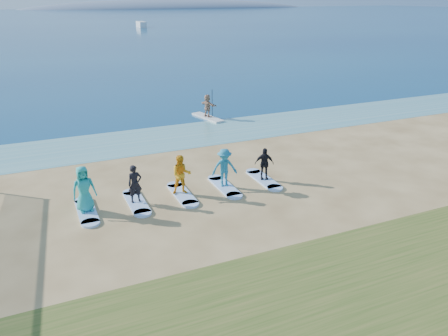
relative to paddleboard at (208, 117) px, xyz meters
name	(u,v)px	position (x,y,z in m)	size (l,w,h in m)	color
ground	(212,217)	(-5.33, -13.70, -0.06)	(600.00, 600.00, 0.00)	tan
shallow_water	(144,140)	(-5.33, -3.20, -0.05)	(600.00, 600.00, 0.00)	teal
ocean	(38,20)	(-5.33, 146.30, -0.05)	(600.00, 600.00, 0.00)	navy
island_ridge	(175,8)	(89.67, 286.30, -0.06)	(220.00, 56.00, 18.00)	slate
paddleboard	(208,117)	(0.00, 0.00, 0.00)	(0.70, 3.00, 0.12)	silver
paddleboarder	(208,106)	(0.00, 0.00, 0.84)	(1.45, 0.46, 1.56)	tan
boat_offshore_b	(141,27)	(18.92, 95.74, -0.06)	(1.78, 6.09, 1.51)	silver
surfboard_0	(87,211)	(-9.71, -11.33, -0.01)	(0.70, 2.20, 0.09)	#A4C9FF
student_0	(84,189)	(-9.71, -11.33, 0.96)	(0.91, 0.59, 1.86)	teal
surfboard_1	(136,202)	(-7.72, -11.33, -0.01)	(0.70, 2.20, 0.09)	#A4C9FF
student_1	(135,184)	(-7.72, -11.33, 0.82)	(0.58, 0.38, 1.58)	black
surfboard_2	(182,194)	(-5.73, -11.33, -0.01)	(0.70, 2.20, 0.09)	#A4C9FF
student_2	(181,175)	(-5.73, -11.33, 0.89)	(0.83, 0.65, 1.71)	orange
surfboard_3	(224,187)	(-3.74, -11.33, -0.01)	(0.70, 2.20, 0.09)	#A4C9FF
student_3	(224,168)	(-3.74, -11.33, 0.89)	(1.12, 0.64, 1.73)	teal
surfboard_4	(264,180)	(-1.75, -11.33, -0.01)	(0.70, 2.20, 0.09)	#A4C9FF
student_4	(264,164)	(-1.75, -11.33, 0.78)	(0.87, 0.36, 1.49)	black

